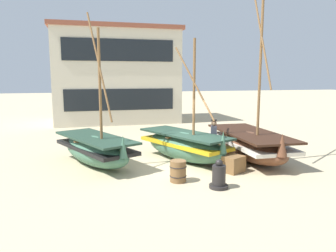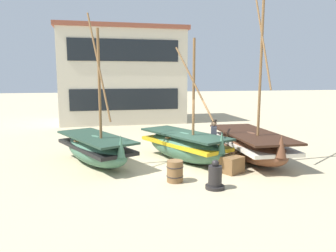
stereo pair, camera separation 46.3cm
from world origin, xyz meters
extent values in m
plane|color=tan|center=(0.00, 0.00, 0.00)|extent=(120.00, 120.00, 0.00)
ellipsoid|color=#427056|center=(-2.89, 1.02, 0.55)|extent=(3.12, 4.46, 1.10)
cube|color=black|center=(-2.89, 1.02, 0.69)|extent=(3.06, 4.31, 0.13)
cube|color=#243D2F|center=(-2.89, 1.02, 1.06)|extent=(3.12, 4.40, 0.08)
cone|color=#427056|center=(-2.03, -0.82, 1.05)|extent=(0.39, 0.39, 0.77)
cylinder|color=brown|center=(-2.66, 0.54, 2.93)|extent=(0.10, 0.10, 4.31)
cylinder|color=brown|center=(-2.66, 0.54, 3.75)|extent=(0.76, 1.54, 3.93)
cube|color=brown|center=(-3.02, 1.31, 0.94)|extent=(1.33, 0.73, 0.06)
ellipsoid|color=brown|center=(3.30, 0.32, 0.56)|extent=(2.03, 4.93, 1.12)
cube|color=silver|center=(3.30, 0.32, 0.70)|extent=(2.05, 4.74, 0.13)
cube|color=#351E13|center=(3.30, 0.32, 1.08)|extent=(2.09, 4.84, 0.08)
cone|color=brown|center=(3.22, -2.02, 1.07)|extent=(0.39, 0.39, 0.79)
cylinder|color=brown|center=(3.28, -0.29, 3.70)|extent=(0.10, 0.10, 5.83)
cylinder|color=brown|center=(3.28, -0.29, 4.88)|extent=(0.13, 1.77, 3.98)
cube|color=brown|center=(3.31, 0.68, 0.96)|extent=(1.77, 0.22, 0.06)
ellipsoid|color=#427056|center=(0.62, 0.77, 0.57)|extent=(3.07, 4.42, 1.13)
cube|color=gold|center=(0.62, 0.77, 0.71)|extent=(3.02, 4.28, 0.14)
cube|color=#243D2F|center=(0.62, 0.77, 1.09)|extent=(3.08, 4.36, 0.08)
cone|color=#427056|center=(1.48, -1.06, 1.08)|extent=(0.38, 0.38, 0.79)
cylinder|color=brown|center=(0.84, 0.29, 2.79)|extent=(0.10, 0.10, 4.00)
cylinder|color=brown|center=(0.84, 0.29, 3.15)|extent=(0.99, 2.00, 2.77)
cube|color=brown|center=(0.48, 1.06, 0.96)|extent=(1.28, 0.72, 0.06)
cylinder|color=#33333D|center=(1.73, 0.39, 0.44)|extent=(0.26, 0.26, 0.88)
cube|color=#383842|center=(1.73, 0.39, 1.15)|extent=(0.33, 0.41, 0.54)
sphere|color=#A87A56|center=(1.73, 0.39, 1.54)|extent=(0.22, 0.22, 0.22)
cylinder|color=#2D2823|center=(1.73, 0.39, 1.66)|extent=(0.24, 0.24, 0.05)
cylinder|color=black|center=(0.65, -2.65, 0.05)|extent=(0.59, 0.59, 0.10)
cylinder|color=black|center=(0.65, -2.65, 0.41)|extent=(0.41, 0.41, 0.61)
sphere|color=black|center=(0.65, -2.65, 0.79)|extent=(0.23, 0.23, 0.23)
cylinder|color=brown|center=(-0.38, -1.75, 0.35)|extent=(0.52, 0.52, 0.70)
torus|color=black|center=(-0.38, -1.75, 0.50)|extent=(0.56, 0.56, 0.03)
torus|color=black|center=(-0.38, -1.75, 0.20)|extent=(0.56, 0.56, 0.03)
cube|color=brown|center=(1.79, -1.18, 0.29)|extent=(0.95, 0.95, 0.59)
cube|color=beige|center=(-0.85, 13.34, 3.31)|extent=(8.84, 5.32, 6.62)
cube|color=brown|center=(-0.85, 13.34, 6.77)|extent=(9.19, 5.53, 0.30)
cube|color=black|center=(-0.85, 10.66, 1.82)|extent=(7.42, 0.06, 1.46)
cube|color=black|center=(-0.85, 10.66, 5.13)|extent=(7.42, 0.06, 1.46)
camera|label=1|loc=(-3.21, -11.34, 3.37)|focal=34.24mm
camera|label=2|loc=(-2.76, -11.45, 3.37)|focal=34.24mm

